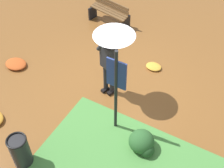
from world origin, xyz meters
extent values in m
plane|color=brown|center=(0.00, 0.00, 0.00)|extent=(18.00, 18.00, 0.00)
cylinder|color=black|center=(-0.23, -0.11, 0.43)|extent=(0.12, 0.12, 0.86)
cylinder|color=black|center=(-0.05, -0.11, 0.43)|extent=(0.12, 0.12, 0.86)
cube|color=black|center=(-0.23, -0.15, 0.04)|extent=(0.18, 0.24, 0.08)
cube|color=black|center=(-0.05, -0.15, 0.04)|extent=(0.18, 0.24, 0.08)
cube|color=#232328|center=(-0.14, -0.11, 1.18)|extent=(0.44, 0.35, 0.64)
sphere|color=tan|center=(-0.14, -0.11, 1.64)|extent=(0.20, 0.20, 0.20)
ellipsoid|color=black|center=(-0.14, -0.11, 1.67)|extent=(0.20, 0.20, 0.15)
cylinder|color=#232328|center=(-0.35, -0.14, 1.39)|extent=(0.18, 0.13, 0.18)
cylinder|color=#232328|center=(-0.31, -0.15, 1.48)|extent=(0.24, 0.11, 0.33)
cube|color=black|center=(-0.23, -0.13, 1.62)|extent=(0.07, 0.04, 0.14)
cylinder|color=#232328|center=(0.03, -0.11, 1.42)|extent=(0.11, 0.10, 0.09)
cylinder|color=#232328|center=(0.01, -0.10, 1.51)|extent=(0.10, 0.09, 0.23)
cylinder|color=#A5A5AD|center=(0.00, -0.09, 1.83)|extent=(0.02, 0.02, 0.41)
cone|color=silver|center=(0.00, -0.09, 1.92)|extent=(0.96, 0.96, 0.16)
sphere|color=#A5A5AD|center=(0.00, -0.09, 2.03)|extent=(0.02, 0.02, 0.02)
cylinder|color=black|center=(0.57, -1.04, 1.15)|extent=(0.07, 0.07, 2.30)
cube|color=navy|center=(0.57, -1.03, 1.70)|extent=(0.44, 0.04, 0.70)
cube|color=silver|center=(0.57, -1.01, 1.70)|extent=(0.38, 0.01, 0.64)
cube|color=black|center=(-0.39, 0.52, 0.12)|extent=(0.32, 0.29, 0.24)
torus|color=black|center=(-0.39, 0.52, 0.28)|extent=(0.15, 0.12, 0.18)
cube|color=black|center=(-2.33, 2.61, 0.22)|extent=(0.13, 0.36, 0.44)
cube|color=black|center=(-1.05, 2.61, 0.22)|extent=(0.13, 0.36, 0.44)
cube|color=brown|center=(-1.69, 2.49, 0.46)|extent=(1.39, 0.37, 0.04)
cube|color=brown|center=(-1.69, 2.61, 0.46)|extent=(1.39, 0.37, 0.04)
cube|color=brown|center=(-1.69, 2.73, 0.46)|extent=(1.39, 0.37, 0.04)
cube|color=brown|center=(-1.69, 2.78, 0.56)|extent=(1.38, 0.31, 0.10)
cube|color=brown|center=(-1.69, 2.78, 0.70)|extent=(1.38, 0.31, 0.10)
cylinder|color=black|center=(-0.68, -2.82, 0.40)|extent=(0.40, 0.40, 0.80)
torus|color=black|center=(-0.68, -2.82, 0.82)|extent=(0.42, 0.42, 0.04)
ellipsoid|color=#285628|center=(1.34, -1.28, 0.25)|extent=(0.56, 0.56, 0.50)
ellipsoid|color=#1E421E|center=(1.51, -1.36, 0.17)|extent=(0.34, 0.34, 0.34)
ellipsoid|color=#B74C1E|center=(-2.95, -0.55, 0.07)|extent=(0.63, 0.51, 0.14)
ellipsoid|color=gold|center=(0.52, 1.30, 0.05)|extent=(0.45, 0.36, 0.10)
camera|label=1|loc=(2.61, -4.84, 5.80)|focal=48.49mm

